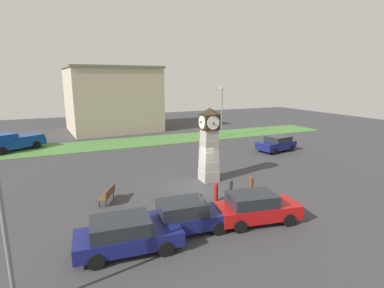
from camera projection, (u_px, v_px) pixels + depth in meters
The scene contains 16 objects.
ground_plane at pixel (201, 188), 19.87m from camera, with size 88.82×88.82×0.00m, color #38383A.
clock_tower at pixel (209, 145), 20.77m from camera, with size 1.55×1.43×5.16m.
bollard_near_tower at pixel (200, 201), 16.60m from camera, with size 0.23×0.23×0.88m.
bollard_mid_row at pixel (216, 192), 17.62m from camera, with size 0.28×0.28×1.11m.
bollard_far_row at pixel (230, 188), 18.36m from camera, with size 0.30×0.30×1.07m.
bollard_end_row at pixel (251, 184), 19.12m from camera, with size 0.30×0.30×0.99m.
car_navy_sedan at pixel (126, 234), 12.40m from camera, with size 4.51×2.27×1.48m.
car_near_tower at pixel (186, 216), 14.02m from camera, with size 4.10×2.12×1.54m.
car_by_building at pixel (256, 207), 14.95m from camera, with size 4.40×2.41×1.53m.
car_silver_hatch at pixel (276, 144), 29.78m from camera, with size 4.08×2.53×1.51m.
pickup_truck at pixel (14, 142), 29.94m from camera, with size 5.72×4.56×1.85m.
bench at pixel (108, 194), 17.36m from camera, with size 1.22×1.66×0.90m.
street_lamp_near_road at pixel (0, 200), 8.43m from camera, with size 0.50×0.24×6.45m.
street_lamp_far_side at pixel (222, 108), 36.83m from camera, with size 0.50×0.24×6.13m.
warehouse_blue_far at pixel (113, 99), 41.55m from camera, with size 12.56×10.89×8.72m.
grass_verge_far at pixel (126, 143), 33.76m from camera, with size 53.29×5.61×0.04m, color #477A38.
Camera 1 is at (-8.28, -16.89, 7.06)m, focal length 28.00 mm.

